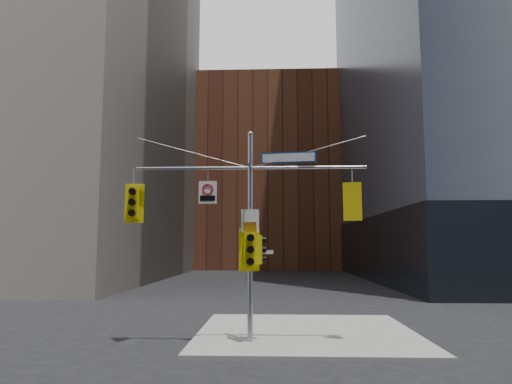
# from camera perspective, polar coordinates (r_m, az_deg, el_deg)

# --- Properties ---
(ground) EXTENTS (160.00, 160.00, 0.00)m
(ground) POSITION_cam_1_polar(r_m,az_deg,el_deg) (14.02, -1.20, -20.41)
(ground) COLOR black
(ground) RESTS_ON ground
(sidewalk_corner) EXTENTS (8.00, 8.00, 0.15)m
(sidewalk_corner) POSITION_cam_1_polar(r_m,az_deg,el_deg) (17.93, 6.30, -17.09)
(sidewalk_corner) COLOR gray
(sidewalk_corner) RESTS_ON ground
(brick_midrise) EXTENTS (26.00, 20.00, 28.00)m
(brick_midrise) POSITION_cam_1_polar(r_m,az_deg,el_deg) (72.39, 1.58, 1.78)
(brick_midrise) COLOR brown
(brick_midrise) RESTS_ON ground
(signal_assembly) EXTENTS (8.00, 0.80, 7.30)m
(signal_assembly) POSITION_cam_1_polar(r_m,az_deg,el_deg) (15.65, -0.72, -2.69)
(signal_assembly) COLOR gray
(signal_assembly) RESTS_ON ground
(traffic_light_west_arm) EXTENTS (0.66, 0.55, 1.38)m
(traffic_light_west_arm) POSITION_cam_1_polar(r_m,az_deg,el_deg) (16.41, -15.09, -1.30)
(traffic_light_west_arm) COLOR yellow
(traffic_light_west_arm) RESTS_ON ground
(traffic_light_east_arm) EXTENTS (0.61, 0.56, 1.30)m
(traffic_light_east_arm) POSITION_cam_1_polar(r_m,az_deg,el_deg) (15.89, 12.00, -1.21)
(traffic_light_east_arm) COLOR yellow
(traffic_light_east_arm) RESTS_ON ground
(traffic_light_pole_side) EXTENTS (0.40, 0.34, 0.98)m
(traffic_light_pole_side) POSITION_cam_1_polar(r_m,az_deg,el_deg) (15.61, 0.46, -7.21)
(traffic_light_pole_side) COLOR yellow
(traffic_light_pole_side) RESTS_ON ground
(traffic_light_pole_front) EXTENTS (0.69, 0.59, 1.44)m
(traffic_light_pole_front) POSITION_cam_1_polar(r_m,az_deg,el_deg) (15.34, -0.78, -7.21)
(traffic_light_pole_front) COLOR yellow
(traffic_light_pole_front) RESTS_ON ground
(street_sign_blade) EXTENTS (1.91, 0.30, 0.37)m
(street_sign_blade) POSITION_cam_1_polar(r_m,az_deg,el_deg) (15.89, 4.06, 4.30)
(street_sign_blade) COLOR navy
(street_sign_blade) RESTS_ON ground
(regulatory_sign_arm) EXTENTS (0.63, 0.07, 0.78)m
(regulatory_sign_arm) POSITION_cam_1_polar(r_m,az_deg,el_deg) (15.84, -6.06, 0.06)
(regulatory_sign_arm) COLOR silver
(regulatory_sign_arm) RESTS_ON ground
(regulatory_sign_pole) EXTENTS (0.60, 0.08, 0.79)m
(regulatory_sign_pole) POSITION_cam_1_polar(r_m,az_deg,el_deg) (15.51, -0.74, -3.69)
(regulatory_sign_pole) COLOR silver
(regulatory_sign_pole) RESTS_ON ground
(street_blade_ew) EXTENTS (0.67, 0.06, 0.13)m
(street_blade_ew) POSITION_cam_1_polar(r_m,az_deg,el_deg) (15.60, 0.94, -7.52)
(street_blade_ew) COLOR silver
(street_blade_ew) RESTS_ON ground
(street_blade_ns) EXTENTS (0.04, 0.83, 0.17)m
(street_blade_ns) POSITION_cam_1_polar(r_m,az_deg,el_deg) (16.07, -0.64, -8.05)
(street_blade_ns) COLOR #145926
(street_blade_ns) RESTS_ON ground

